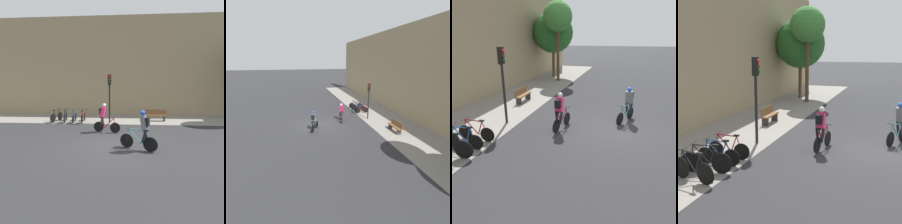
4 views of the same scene
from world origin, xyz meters
The scene contains 12 objects.
ground centered at (0.00, 0.00, 0.00)m, with size 200.00×200.00×0.00m, color #2B2B2D.
kerb_strip centered at (0.00, 6.75, 0.00)m, with size 44.00×4.50×0.01m, color gray.
cyclist_pink centered at (-0.73, 2.30, 0.95)m, with size 1.64×0.55×1.75m.
cyclist_grey centered at (1.27, -0.59, 0.95)m, with size 1.59×0.80×1.76m.
parked_bike_0 centered at (-4.83, 5.26, 0.40)m, with size 0.50×1.65×0.97m.
parked_bike_1 centered at (-4.12, 5.26, 0.41)m, with size 0.46×1.69×0.98m.
parked_bike_2 centered at (-3.41, 5.26, 0.38)m, with size 0.46×1.58×0.94m.
parked_bike_3 centered at (-2.70, 5.26, 0.38)m, with size 0.46×1.64×0.94m.
traffic_light_pole centered at (-0.62, 5.09, 2.51)m, with size 0.26×0.30×3.62m.
bench centered at (3.02, 6.03, 0.47)m, with size 1.65×0.44×0.89m.
street_tree_0 centered at (10.62, 6.02, 5.68)m, with size 2.63×2.63×7.07m.
street_tree_1 centered at (12.75, 7.20, 4.45)m, with size 4.02×4.02×6.47m.
Camera 4 is at (-12.25, -0.28, 3.85)m, focal length 50.00 mm.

